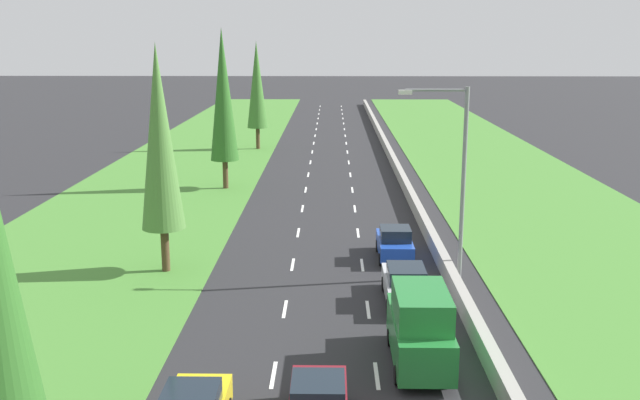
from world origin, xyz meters
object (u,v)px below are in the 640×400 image
green_van_right_lane (420,327)px  poplar_tree_fourth (257,85)px  silver_sedan_right_lane (406,284)px  poplar_tree_third (223,95)px  street_light_mast (456,169)px  poplar_tree_second (160,138)px  blue_hatchback_right_lane (395,243)px

green_van_right_lane → poplar_tree_fourth: bearing=102.2°
silver_sedan_right_lane → poplar_tree_fourth: (-10.73, 42.93, 5.65)m
poplar_tree_third → poplar_tree_fourth: 19.47m
green_van_right_lane → poplar_tree_fourth: 50.37m
green_van_right_lane → silver_sedan_right_lane: size_ratio=1.09×
green_van_right_lane → poplar_tree_third: poplar_tree_third is taller
silver_sedan_right_lane → poplar_tree_third: 26.73m
green_van_right_lane → silver_sedan_right_lane: 6.07m
poplar_tree_fourth → poplar_tree_third: bearing=-91.4°
poplar_tree_fourth → street_light_mast: 41.75m
poplar_tree_second → poplar_tree_fourth: (0.53, 38.96, -0.08)m
poplar_tree_second → poplar_tree_third: bearing=89.8°
poplar_tree_fourth → street_light_mast: size_ratio=1.20×
green_van_right_lane → blue_hatchback_right_lane: green_van_right_lane is taller
poplar_tree_third → street_light_mast: poplar_tree_third is taller
poplar_tree_second → silver_sedan_right_lane: bearing=-19.4°
blue_hatchback_right_lane → poplar_tree_third: bearing=123.1°
blue_hatchback_right_lane → poplar_tree_second: 12.88m
blue_hatchback_right_lane → street_light_mast: bearing=-48.6°
silver_sedan_right_lane → poplar_tree_third: bearing=115.5°
silver_sedan_right_lane → poplar_tree_third: poplar_tree_third is taller
green_van_right_lane → poplar_tree_second: size_ratio=0.45×
green_van_right_lane → blue_hatchback_right_lane: 12.26m
street_light_mast → silver_sedan_right_lane: bearing=-127.2°
poplar_tree_third → poplar_tree_fourth: bearing=88.6°
silver_sedan_right_lane → street_light_mast: street_light_mast is taller
blue_hatchback_right_lane → poplar_tree_second: poplar_tree_second is taller
green_van_right_lane → poplar_tree_second: poplar_tree_second is taller
blue_hatchback_right_lane → poplar_tree_fourth: bearing=106.4°
poplar_tree_second → street_light_mast: bearing=-2.5°
green_van_right_lane → blue_hatchback_right_lane: size_ratio=1.26×
green_van_right_lane → silver_sedan_right_lane: green_van_right_lane is taller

